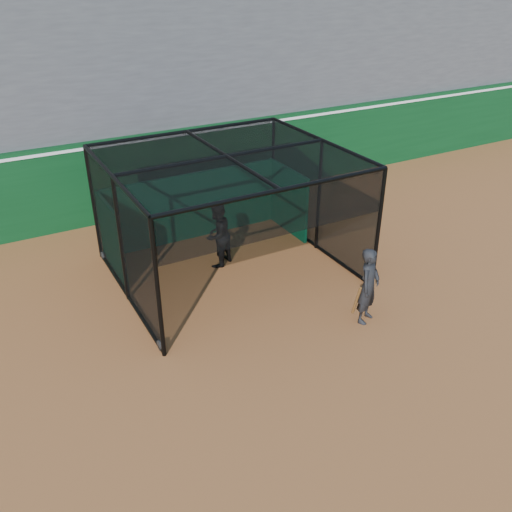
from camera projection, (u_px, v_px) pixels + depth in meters
ground at (279, 370)px, 10.46m from camera, size 120.00×120.00×0.00m
outfield_wall at (135, 174)px, 16.37m from camera, size 50.00×0.50×2.50m
grandstand at (88, 47)px, 17.74m from camera, size 50.00×7.85×8.95m
batting_cage at (228, 217)px, 13.10m from camera, size 5.40×4.83×3.03m
batter at (217, 235)px, 13.70m from camera, size 1.05×0.98×1.71m
on_deck_player at (369, 286)px, 11.52m from camera, size 0.76×0.67×1.74m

